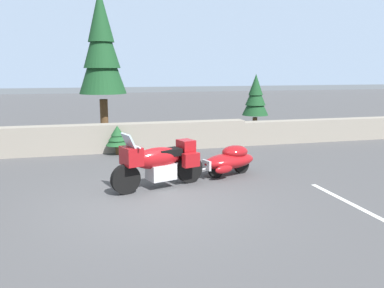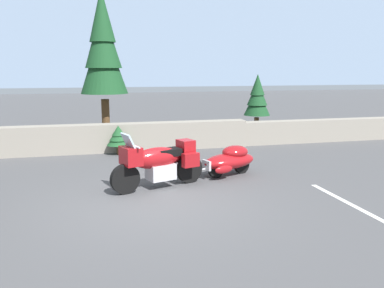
{
  "view_description": "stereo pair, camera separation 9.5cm",
  "coord_description": "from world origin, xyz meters",
  "px_view_note": "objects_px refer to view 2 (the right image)",
  "views": [
    {
      "loc": [
        -1.26,
        -7.78,
        2.67
      ],
      "look_at": [
        1.19,
        1.68,
        0.85
      ],
      "focal_mm": 37.37,
      "sensor_mm": 36.0,
      "label": 1
    },
    {
      "loc": [
        -1.16,
        -7.8,
        2.67
      ],
      "look_at": [
        1.19,
        1.68,
        0.85
      ],
      "focal_mm": 37.37,
      "sensor_mm": 36.0,
      "label": 2
    }
  ],
  "objects_px": {
    "car_shaped_trailer": "(230,160)",
    "pine_tree_tall": "(103,47)",
    "pine_tree_secondary": "(257,97)",
    "touring_motorcycle": "(158,161)"
  },
  "relations": [
    {
      "from": "car_shaped_trailer",
      "to": "pine_tree_tall",
      "type": "bearing_deg",
      "value": 116.83
    },
    {
      "from": "pine_tree_tall",
      "to": "pine_tree_secondary",
      "type": "distance_m",
      "value": 6.43
    },
    {
      "from": "car_shaped_trailer",
      "to": "pine_tree_tall",
      "type": "distance_m",
      "value": 7.08
    },
    {
      "from": "pine_tree_tall",
      "to": "pine_tree_secondary",
      "type": "height_order",
      "value": "pine_tree_tall"
    },
    {
      "from": "touring_motorcycle",
      "to": "pine_tree_secondary",
      "type": "distance_m",
      "value": 8.45
    },
    {
      "from": "car_shaped_trailer",
      "to": "pine_tree_secondary",
      "type": "height_order",
      "value": "pine_tree_secondary"
    },
    {
      "from": "touring_motorcycle",
      "to": "pine_tree_secondary",
      "type": "bearing_deg",
      "value": 51.77
    },
    {
      "from": "car_shaped_trailer",
      "to": "pine_tree_secondary",
      "type": "distance_m",
      "value": 6.87
    },
    {
      "from": "touring_motorcycle",
      "to": "car_shaped_trailer",
      "type": "xyz_separation_m",
      "value": [
        1.94,
        0.65,
        -0.21
      ]
    },
    {
      "from": "pine_tree_tall",
      "to": "car_shaped_trailer",
      "type": "bearing_deg",
      "value": -63.17
    }
  ]
}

